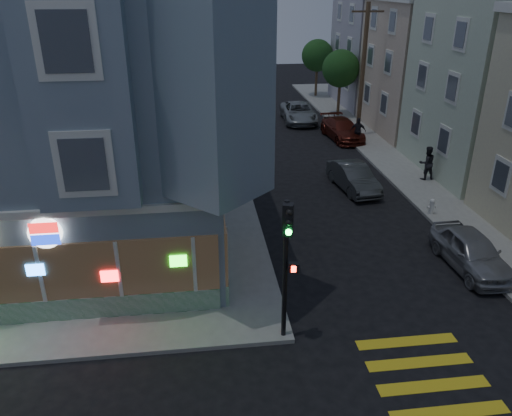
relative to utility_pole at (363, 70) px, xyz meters
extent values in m
plane|color=black|center=(-12.00, -24.00, -4.80)|extent=(120.00, 120.00, 0.00)
cube|color=gray|center=(11.00, -1.00, -4.72)|extent=(24.00, 42.00, 0.15)
cube|color=gray|center=(-18.00, -13.00, 0.85)|extent=(14.00, 14.00, 11.00)
cube|color=silver|center=(-18.00, -13.00, -0.80)|extent=(14.30, 14.30, 0.25)
cube|color=#196B33|center=(-18.00, -20.05, -4.25)|extent=(13.60, 0.12, 0.80)
cube|color=#382B1E|center=(-18.00, -20.05, -2.85)|extent=(13.60, 0.10, 2.00)
cylinder|color=white|center=(-16.40, -20.13, -1.40)|extent=(1.00, 0.12, 1.00)
cube|color=tan|center=(7.50, 1.00, -0.15)|extent=(12.00, 8.60, 9.00)
cube|color=#A09BAA|center=(7.50, 10.00, 0.60)|extent=(12.00, 8.60, 10.50)
cylinder|color=#4C3826|center=(0.00, 0.00, -0.15)|extent=(0.30, 0.30, 9.00)
cube|color=#4C3826|center=(0.00, 0.00, 3.75)|extent=(2.20, 0.12, 0.12)
cylinder|color=#4C3826|center=(0.20, 6.00, -3.05)|extent=(0.24, 0.24, 3.20)
sphere|color=#194317|center=(0.20, 6.00, -0.85)|extent=(3.00, 3.00, 3.00)
cylinder|color=#4C3826|center=(0.20, 14.00, -3.05)|extent=(0.24, 0.24, 3.20)
sphere|color=#194317|center=(0.20, 14.00, -0.85)|extent=(3.00, 3.00, 3.00)
imported|color=black|center=(1.00, -9.20, -3.69)|extent=(0.98, 0.80, 1.91)
imported|color=black|center=(-0.70, -2.15, -3.74)|extent=(1.14, 0.84, 1.80)
imported|color=#939499|center=(-1.30, -18.38, -4.06)|extent=(1.84, 4.37, 1.48)
imported|color=#3E4143|center=(-3.40, -9.87, -4.09)|extent=(2.02, 4.44, 1.41)
imported|color=#5A1D14|center=(-1.30, -0.43, -4.09)|extent=(2.47, 5.08, 1.42)
imported|color=#8F9598|center=(-3.40, 4.77, -4.04)|extent=(2.73, 5.55, 1.51)
cylinder|color=black|center=(-9.31, -21.70, -2.34)|extent=(0.15, 0.15, 4.62)
cube|color=black|center=(-9.31, -21.90, -0.54)|extent=(0.36, 0.34, 0.97)
sphere|color=black|center=(-9.31, -22.05, -0.23)|extent=(0.18, 0.18, 0.18)
sphere|color=black|center=(-9.31, -22.05, -0.54)|extent=(0.18, 0.18, 0.18)
sphere|color=#19F23F|center=(-9.31, -22.05, -0.84)|extent=(0.18, 0.18, 0.18)
cube|color=black|center=(-9.08, -21.87, -2.11)|extent=(0.34, 0.27, 0.30)
cube|color=#FF2614|center=(-9.08, -21.97, -2.11)|extent=(0.20, 0.02, 0.20)
cylinder|color=white|center=(-0.70, -13.67, -4.35)|extent=(0.23, 0.23, 0.58)
sphere|color=white|center=(-0.70, -13.67, -4.01)|extent=(0.25, 0.25, 0.25)
cylinder|color=white|center=(-0.70, -13.67, -4.31)|extent=(0.44, 0.12, 0.12)
camera|label=1|loc=(-11.75, -34.19, 5.48)|focal=35.00mm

